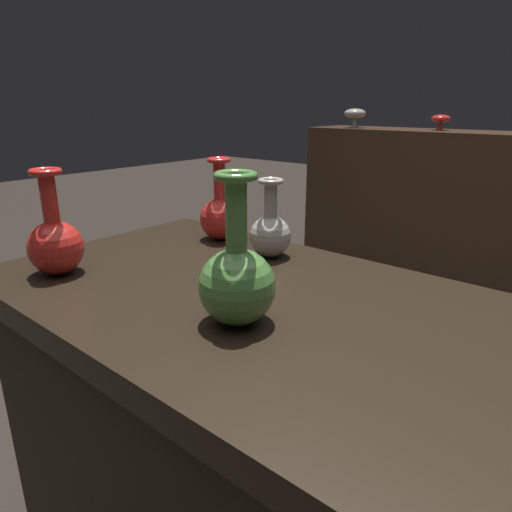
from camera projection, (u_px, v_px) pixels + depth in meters
The scene contains 7 objects.
display_plinth at pixel (270, 475), 0.96m from camera, with size 1.20×0.64×0.80m.
vase_centerpiece at pixel (237, 279), 0.73m from camera, with size 0.13×0.13×0.25m.
vase_tall_behind at pixel (55, 242), 0.95m from camera, with size 0.11×0.11×0.22m.
vase_left_accent at pixel (220, 215), 1.20m from camera, with size 0.11×0.11×0.21m.
vase_right_accent at pixel (270, 232), 1.06m from camera, with size 0.10×0.10×0.18m.
shelf_vase_far_left at pixel (355, 114), 2.94m from camera, with size 0.14×0.14×0.12m.
shelf_vase_left at pixel (441, 119), 2.67m from camera, with size 0.11×0.11×0.09m.
Camera 1 is at (0.48, -0.61, 1.14)m, focal length 32.45 mm.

